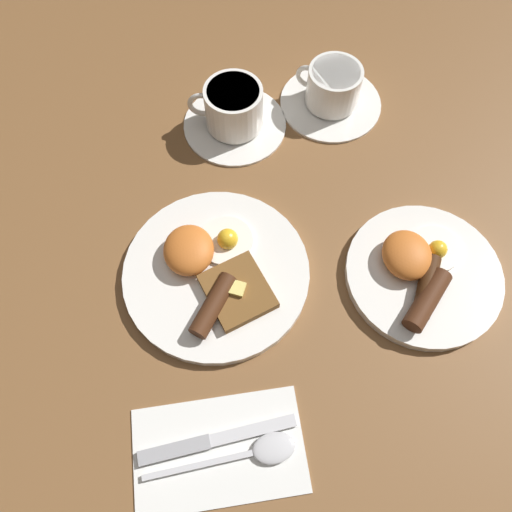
% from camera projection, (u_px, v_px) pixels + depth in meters
% --- Properties ---
extents(ground_plane, '(3.00, 3.00, 0.00)m').
position_uv_depth(ground_plane, '(217.00, 275.00, 0.70)').
color(ground_plane, brown).
extents(breakfast_plate_near, '(0.26, 0.26, 0.05)m').
position_uv_depth(breakfast_plate_near, '(215.00, 271.00, 0.69)').
color(breakfast_plate_near, white).
rests_on(breakfast_plate_near, ground_plane).
extents(breakfast_plate_far, '(0.22, 0.22, 0.05)m').
position_uv_depth(breakfast_plate_far, '(422.00, 272.00, 0.69)').
color(breakfast_plate_far, white).
rests_on(breakfast_plate_far, ground_plane).
extents(teacup_near, '(0.17, 0.17, 0.08)m').
position_uv_depth(teacup_near, '(234.00, 111.00, 0.79)').
color(teacup_near, white).
rests_on(teacup_near, ground_plane).
extents(teacup_far, '(0.17, 0.17, 0.07)m').
position_uv_depth(teacup_far, '(332.00, 91.00, 0.82)').
color(teacup_far, white).
rests_on(teacup_far, ground_plane).
extents(napkin, '(0.13, 0.21, 0.01)m').
position_uv_depth(napkin, '(219.00, 450.00, 0.60)').
color(napkin, white).
rests_on(napkin, ground_plane).
extents(knife, '(0.04, 0.19, 0.01)m').
position_uv_depth(knife, '(209.00, 442.00, 0.60)').
color(knife, silver).
rests_on(knife, napkin).
extents(spoon, '(0.04, 0.19, 0.01)m').
position_uv_depth(spoon, '(259.00, 451.00, 0.59)').
color(spoon, silver).
rests_on(spoon, napkin).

